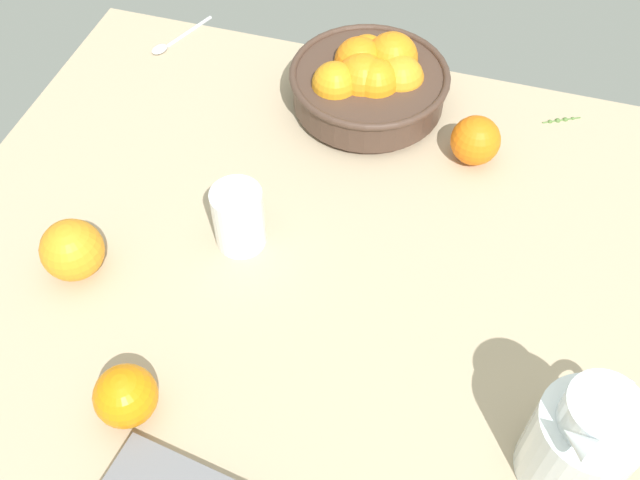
# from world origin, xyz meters

# --- Properties ---
(ground_plane) EXTENTS (1.16, 0.99, 0.03)m
(ground_plane) POSITION_xyz_m (0.00, 0.00, -0.01)
(ground_plane) COLOR tan
(fruit_bowl) EXTENTS (0.26, 0.26, 0.11)m
(fruit_bowl) POSITION_xyz_m (-0.04, 0.37, 0.05)
(fruit_bowl) COLOR #473328
(fruit_bowl) RESTS_ON ground_plane
(juice_pitcher) EXTENTS (0.11, 0.15, 0.17)m
(juice_pitcher) POSITION_xyz_m (0.33, -0.17, 0.06)
(juice_pitcher) COLOR white
(juice_pitcher) RESTS_ON ground_plane
(juice_glass) EXTENTS (0.07, 0.07, 0.10)m
(juice_glass) POSITION_xyz_m (-0.14, 0.04, 0.04)
(juice_glass) COLOR white
(juice_glass) RESTS_ON ground_plane
(loose_orange_0) EXTENTS (0.09, 0.09, 0.09)m
(loose_orange_0) POSITION_xyz_m (-0.34, -0.07, 0.04)
(loose_orange_0) COLOR orange
(loose_orange_0) RESTS_ON ground_plane
(loose_orange_2) EXTENTS (0.08, 0.08, 0.08)m
(loose_orange_2) POSITION_xyz_m (0.15, 0.30, 0.04)
(loose_orange_2) COLOR orange
(loose_orange_2) RESTS_ON ground_plane
(loose_orange_4) EXTENTS (0.08, 0.08, 0.08)m
(loose_orange_4) POSITION_xyz_m (-0.18, -0.24, 0.04)
(loose_orange_4) COLOR orange
(loose_orange_4) RESTS_ON ground_plane
(spoon) EXTENTS (0.07, 0.14, 0.01)m
(spoon) POSITION_xyz_m (-0.42, 0.43, 0.00)
(spoon) COLOR silver
(spoon) RESTS_ON ground_plane
(herb_sprig_0) EXTENTS (0.06, 0.03, 0.01)m
(herb_sprig_0) POSITION_xyz_m (0.27, 0.42, 0.00)
(herb_sprig_0) COLOR #527436
(herb_sprig_0) RESTS_ON ground_plane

